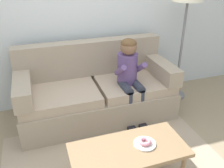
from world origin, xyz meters
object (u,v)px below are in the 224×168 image
(person_child, at_px, (130,73))
(floor_lamp, at_px, (188,0))
(donut, at_px, (145,142))
(coffee_table, at_px, (129,152))
(couch, at_px, (96,92))

(person_child, xyz_separation_m, floor_lamp, (0.95, 0.31, 0.81))
(donut, bearing_deg, coffee_table, -178.91)
(person_child, bearing_deg, donut, -104.05)
(couch, xyz_separation_m, coffee_table, (-0.02, -1.24, 0.02))
(coffee_table, relative_size, donut, 8.99)
(couch, relative_size, person_child, 1.84)
(couch, distance_m, coffee_table, 1.24)
(coffee_table, xyz_separation_m, donut, (0.16, 0.00, 0.08))
(coffee_table, height_order, floor_lamp, floor_lamp)
(couch, distance_m, donut, 1.25)
(couch, xyz_separation_m, person_child, (0.40, -0.21, 0.32))
(couch, height_order, donut, couch)
(coffee_table, xyz_separation_m, person_child, (0.42, 1.03, 0.30))
(floor_lamp, bearing_deg, donut, -131.97)
(person_child, distance_m, floor_lamp, 1.28)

